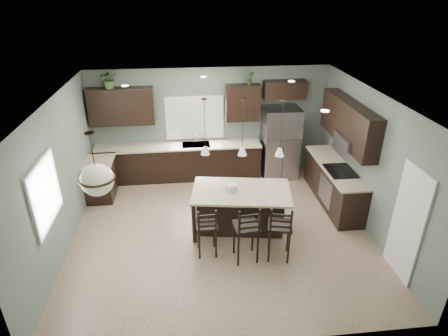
% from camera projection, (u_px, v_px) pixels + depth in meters
% --- Properties ---
extents(ground, '(6.00, 6.00, 0.00)m').
position_uv_depth(ground, '(221.00, 230.00, 7.79)').
color(ground, '#9E8466').
rests_on(ground, ground).
extents(pantry_door, '(0.04, 0.82, 2.04)m').
position_uv_depth(pantry_door, '(407.00, 224.00, 6.24)').
color(pantry_door, white).
rests_on(pantry_door, ground).
extents(window_back, '(1.35, 0.02, 1.00)m').
position_uv_depth(window_back, '(195.00, 118.00, 9.50)').
color(window_back, white).
rests_on(window_back, room_shell).
extents(window_left, '(0.02, 1.10, 1.00)m').
position_uv_depth(window_left, '(44.00, 193.00, 6.10)').
color(window_left, white).
rests_on(window_left, room_shell).
extents(left_return_cabs, '(0.60, 0.90, 0.90)m').
position_uv_depth(left_return_cabs, '(101.00, 180.00, 8.85)').
color(left_return_cabs, black).
rests_on(left_return_cabs, ground).
extents(left_return_countertop, '(0.66, 0.96, 0.04)m').
position_uv_depth(left_return_countertop, '(99.00, 162.00, 8.64)').
color(left_return_countertop, '#C1B992').
rests_on(left_return_countertop, left_return_cabs).
extents(back_lower_cabs, '(4.20, 0.60, 0.90)m').
position_uv_depth(back_lower_cabs, '(179.00, 162.00, 9.69)').
color(back_lower_cabs, black).
rests_on(back_lower_cabs, ground).
extents(back_countertop, '(4.20, 0.66, 0.04)m').
position_uv_depth(back_countertop, '(178.00, 146.00, 9.46)').
color(back_countertop, '#C1B992').
rests_on(back_countertop, back_lower_cabs).
extents(sink_inset, '(0.70, 0.45, 0.01)m').
position_uv_depth(sink_inset, '(196.00, 145.00, 9.50)').
color(sink_inset, gray).
rests_on(sink_inset, back_countertop).
extents(faucet, '(0.02, 0.02, 0.28)m').
position_uv_depth(faucet, '(196.00, 140.00, 9.41)').
color(faucet, silver).
rests_on(faucet, back_countertop).
extents(back_upper_left, '(1.55, 0.34, 0.90)m').
position_uv_depth(back_upper_left, '(122.00, 106.00, 9.01)').
color(back_upper_left, black).
rests_on(back_upper_left, room_shell).
extents(back_upper_right, '(0.85, 0.34, 0.90)m').
position_uv_depth(back_upper_right, '(243.00, 103.00, 9.29)').
color(back_upper_right, black).
rests_on(back_upper_right, room_shell).
extents(fridge_header, '(1.05, 0.34, 0.45)m').
position_uv_depth(fridge_header, '(285.00, 90.00, 9.26)').
color(fridge_header, black).
rests_on(fridge_header, room_shell).
extents(right_lower_cabs, '(0.60, 2.35, 0.90)m').
position_uv_depth(right_lower_cabs, '(334.00, 184.00, 8.63)').
color(right_lower_cabs, black).
rests_on(right_lower_cabs, ground).
extents(right_countertop, '(0.66, 2.35, 0.04)m').
position_uv_depth(right_countertop, '(336.00, 166.00, 8.42)').
color(right_countertop, '#C1B992').
rests_on(right_countertop, right_lower_cabs).
extents(cooktop, '(0.58, 0.75, 0.02)m').
position_uv_depth(cooktop, '(340.00, 171.00, 8.16)').
color(cooktop, black).
rests_on(cooktop, right_countertop).
extents(wall_oven_front, '(0.01, 0.72, 0.60)m').
position_uv_depth(wall_oven_front, '(325.00, 191.00, 8.36)').
color(wall_oven_front, gray).
rests_on(wall_oven_front, right_lower_cabs).
extents(right_upper_cabs, '(0.34, 2.35, 0.90)m').
position_uv_depth(right_upper_cabs, '(349.00, 123.00, 7.97)').
color(right_upper_cabs, black).
rests_on(right_upper_cabs, room_shell).
extents(microwave, '(0.40, 0.75, 0.40)m').
position_uv_depth(microwave, '(349.00, 145.00, 7.90)').
color(microwave, gray).
rests_on(microwave, right_upper_cabs).
extents(refrigerator, '(0.90, 0.74, 1.85)m').
position_uv_depth(refrigerator, '(280.00, 143.00, 9.63)').
color(refrigerator, gray).
rests_on(refrigerator, ground).
extents(kitchen_island, '(2.09, 1.39, 0.92)m').
position_uv_depth(kitchen_island, '(241.00, 210.00, 7.63)').
color(kitchen_island, black).
rests_on(kitchen_island, ground).
extents(serving_dish, '(0.24, 0.24, 0.14)m').
position_uv_depth(serving_dish, '(231.00, 187.00, 7.40)').
color(serving_dish, silver).
rests_on(serving_dish, kitchen_island).
extents(bar_stool_left, '(0.40, 0.40, 1.05)m').
position_uv_depth(bar_stool_left, '(207.00, 230.00, 6.92)').
color(bar_stool_left, black).
rests_on(bar_stool_left, ground).
extents(bar_stool_center, '(0.47, 0.47, 1.18)m').
position_uv_depth(bar_stool_center, '(246.00, 232.00, 6.75)').
color(bar_stool_center, black).
rests_on(bar_stool_center, ground).
extents(bar_stool_right, '(0.51, 0.51, 1.16)m').
position_uv_depth(bar_stool_right, '(280.00, 231.00, 6.80)').
color(bar_stool_right, black).
rests_on(bar_stool_right, ground).
extents(pendant_left, '(0.17, 0.17, 1.10)m').
position_uv_depth(pendant_left, '(205.00, 127.00, 6.86)').
color(pendant_left, white).
rests_on(pendant_left, room_shell).
extents(pendant_center, '(0.17, 0.17, 1.10)m').
position_uv_depth(pendant_center, '(243.00, 128.00, 6.83)').
color(pendant_center, silver).
rests_on(pendant_center, room_shell).
extents(pendant_right, '(0.17, 0.17, 1.10)m').
position_uv_depth(pendant_right, '(281.00, 128.00, 6.80)').
color(pendant_right, silver).
rests_on(pendant_right, room_shell).
extents(chandelier, '(0.53, 0.53, 0.99)m').
position_uv_depth(chandelier, '(94.00, 164.00, 5.35)').
color(chandelier, '#EBE8C0').
rests_on(chandelier, room_shell).
extents(plant_back_left, '(0.50, 0.47, 0.47)m').
position_uv_depth(plant_back_left, '(109.00, 79.00, 8.66)').
color(plant_back_left, '#385927').
rests_on(plant_back_left, back_upper_left).
extents(plant_back_right, '(0.22, 0.20, 0.33)m').
position_uv_depth(plant_back_right, '(250.00, 78.00, 9.01)').
color(plant_back_right, '#274A20').
rests_on(plant_back_right, back_upper_right).
extents(room_shell, '(6.00, 6.00, 6.00)m').
position_uv_depth(room_shell, '(221.00, 156.00, 7.03)').
color(room_shell, slate).
rests_on(room_shell, ground).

